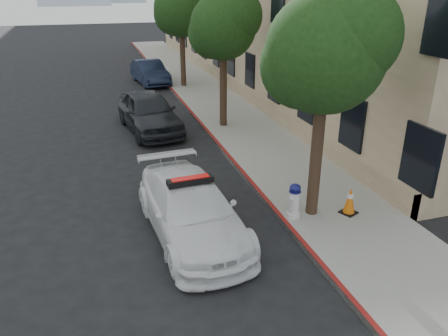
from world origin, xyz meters
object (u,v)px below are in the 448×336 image
Objects in this scene: police_car at (191,209)px; parked_car_mid at (149,112)px; fire_hydrant at (294,201)px; parked_car_far at (150,72)px; traffic_cone at (350,201)px.

parked_car_mid reaches higher than police_car.
fire_hydrant is at bearing -7.74° from police_car.
parked_car_far is 5.72× the size of traffic_cone.
parked_car_far is 4.57× the size of fire_hydrant.
traffic_cone is (1.46, -0.25, -0.09)m from fire_hydrant.
parked_car_far is 18.26m from traffic_cone.
parked_car_mid is 9.29m from parked_car_far.
fire_hydrant is (2.48, -8.62, -0.21)m from parked_car_mid.
parked_car_far is at bearing 69.82° from fire_hydrant.
fire_hydrant reaches higher than traffic_cone.
fire_hydrant is at bearing -81.26° from parked_car_mid.
parked_car_mid is 8.97m from fire_hydrant.
police_car reaches higher than traffic_cone.
fire_hydrant is at bearing 170.16° from traffic_cone.
fire_hydrant is (2.65, -0.16, -0.10)m from police_car.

